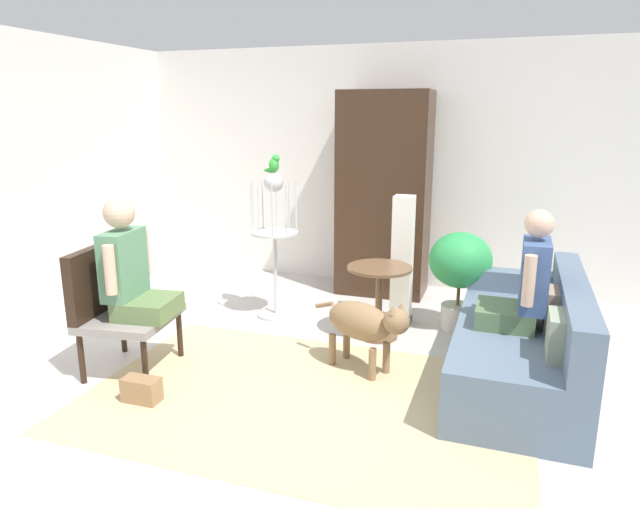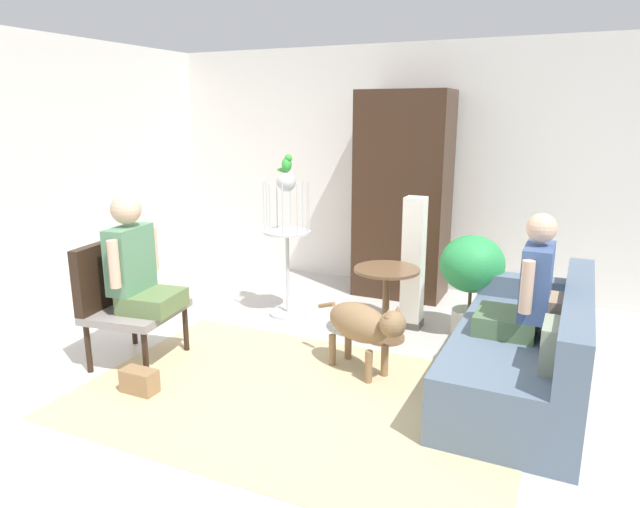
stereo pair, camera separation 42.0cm
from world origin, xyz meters
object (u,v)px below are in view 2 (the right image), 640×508
bird_cage_stand (287,236)px  potted_plant (472,271)px  handbag (139,381)px  parrot (287,164)px  round_end_table (386,294)px  couch (527,354)px  armoire_cabinet (403,196)px  dog (363,324)px  column_lamp (413,264)px  armchair (121,294)px  person_on_couch (527,289)px  person_on_armchair (137,264)px

bird_cage_stand → potted_plant: (1.69, 0.20, -0.19)m
bird_cage_stand → handbag: 1.98m
bird_cage_stand → parrot: size_ratio=8.17×
bird_cage_stand → handbag: bearing=-96.8°
round_end_table → parrot: size_ratio=3.78×
potted_plant → handbag: potted_plant is taller
bird_cage_stand → potted_plant: 1.72m
couch → armoire_cabinet: 2.45m
dog → column_lamp: bearing=85.6°
potted_plant → armchair: bearing=-145.7°
column_lamp → armchair: bearing=-139.2°
dog → parrot: 1.77m
parrot → potted_plant: bearing=6.7°
person_on_couch → round_end_table: (-1.15, 0.54, -0.35)m
armchair → potted_plant: 2.91m
parrot → handbag: (-0.23, -1.84, -1.38)m
parrot → potted_plant: parrot is taller
armchair → dog: bearing=17.0°
column_lamp → person_on_armchair: bearing=-137.0°
couch → round_end_table: couch is taller
armchair → person_on_armchair: 0.30m
round_end_table → armoire_cabinet: size_ratio=0.30×
bird_cage_stand → armoire_cabinet: size_ratio=0.65×
armchair → bird_cage_stand: size_ratio=0.69×
armchair → dog: size_ratio=1.16×
dog → armoire_cabinet: 2.13m
dog → column_lamp: size_ratio=0.68×
round_end_table → bird_cage_stand: bird_cage_stand is taller
armchair → person_on_couch: 3.01m
person_on_couch → bird_cage_stand: 2.33m
couch → person_on_armchair: (-2.79, -0.70, 0.51)m
parrot → armoire_cabinet: 1.41m
armchair → handbag: 0.78m
column_lamp → armoire_cabinet: armoire_cabinet is taller
armchair → column_lamp: size_ratio=0.79×
person_on_armchair → handbag: person_on_armchair is taller
potted_plant → parrot: bearing=-173.3°
armchair → person_on_couch: person_on_couch is taller
column_lamp → round_end_table: bearing=-107.4°
person_on_couch → handbag: (-2.43, -1.10, -0.68)m
armoire_cabinet → parrot: bearing=-125.7°
person_on_armchair → handbag: 0.89m
armchair → potted_plant: size_ratio=1.06×
round_end_table → potted_plant: bearing=31.9°
round_end_table → armoire_cabinet: 1.48m
handbag → dog: bearing=35.8°
parrot → person_on_couch: bearing=-18.6°
round_end_table → handbag: (-1.27, -1.64, -0.33)m
bird_cage_stand → armchair: bearing=-116.2°
couch → dog: 1.17m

